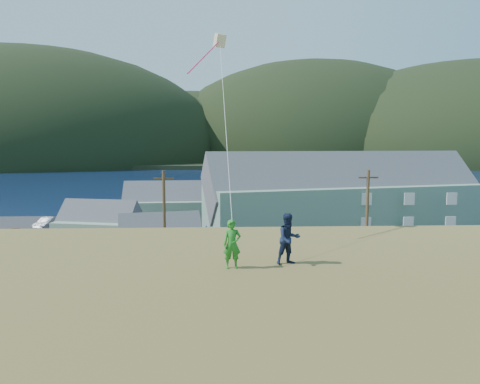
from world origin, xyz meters
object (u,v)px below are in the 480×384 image
(shed_palegreen_near, at_px, (98,226))
(kite_flyer_green, at_px, (232,244))
(wharf, at_px, (169,209))
(shed_white, at_px, (161,242))
(lodge, at_px, (345,195))
(shed_palegreen_far, at_px, (164,205))
(kite_flyer_navy, at_px, (289,239))

(shed_palegreen_near, distance_m, kite_flyer_green, 36.84)
(wharf, xyz_separation_m, shed_white, (3.39, -33.48, 1.82))
(lodge, height_order, shed_palegreen_far, lodge)
(shed_white, xyz_separation_m, kite_flyer_green, (5.94, -25.74, 5.67))
(shed_white, bearing_deg, lodge, 21.71)
(wharf, relative_size, shed_white, 3.14)
(wharf, distance_m, shed_white, 33.70)
(kite_flyer_navy, bearing_deg, wharf, 81.63)
(shed_palegreen_far, xyz_separation_m, kite_flyer_navy, (10.33, -46.55, 5.17))
(lodge, xyz_separation_m, shed_palegreen_far, (-23.78, 6.64, -1.96))
(kite_flyer_green, distance_m, kite_flyer_navy, 1.84)
(kite_flyer_green, bearing_deg, wharf, 93.67)
(kite_flyer_green, bearing_deg, shed_white, 97.71)
(shed_white, bearing_deg, shed_palegreen_near, 122.26)
(shed_white, relative_size, shed_palegreen_far, 0.73)
(kite_flyer_navy, bearing_deg, shed_palegreen_near, 96.14)
(lodge, height_order, shed_white, lodge)
(lodge, xyz_separation_m, shed_white, (-21.19, -14.57, -2.52))
(lodge, distance_m, shed_palegreen_far, 24.77)
(wharf, height_order, kite_flyer_navy, kite_flyer_navy)
(wharf, relative_size, shed_palegreen_far, 2.28)
(shed_palegreen_near, bearing_deg, shed_palegreen_far, 80.98)
(wharf, height_order, lodge, lodge)
(lodge, relative_size, kite_flyer_navy, 22.72)
(shed_palegreen_far, distance_m, kite_flyer_green, 48.00)
(shed_palegreen_near, height_order, shed_palegreen_far, shed_palegreen_far)
(shed_white, distance_m, kite_flyer_navy, 27.12)
(kite_flyer_navy, bearing_deg, shed_white, 87.90)
(wharf, relative_size, lodge, 0.71)
(wharf, distance_m, kite_flyer_green, 60.42)
(shed_palegreen_near, xyz_separation_m, shed_white, (7.93, -7.92, -0.07))
(wharf, distance_m, lodge, 31.32)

